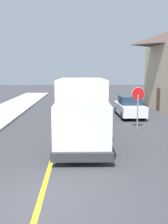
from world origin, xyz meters
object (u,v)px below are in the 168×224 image
(parked_car_mid, at_px, (87,98))
(parked_car_near, at_px, (90,108))
(box_truck, at_px, (82,107))
(stop_sign, at_px, (138,100))
(parked_van_across, at_px, (129,107))

(parked_car_mid, bearing_deg, parked_car_near, -90.39)
(box_truck, xyz_separation_m, stop_sign, (3.53, 2.41, 0.09))
(parked_van_across, distance_m, stop_sign, 4.51)
(box_truck, height_order, parked_van_across, box_truck)
(stop_sign, bearing_deg, parked_car_near, 125.20)
(parked_car_near, xyz_separation_m, parked_car_mid, (0.05, 6.95, 0.00))
(parked_car_near, height_order, parked_car_mid, same)
(parked_car_near, relative_size, parked_van_across, 1.01)
(box_truck, distance_m, parked_car_near, 6.45)
(parked_car_near, distance_m, parked_van_across, 3.19)
(parked_car_near, height_order, stop_sign, stop_sign)
(box_truck, xyz_separation_m, parked_van_across, (3.93, 6.78, -0.97))
(parked_car_mid, distance_m, parked_van_across, 7.20)
(parked_car_mid, distance_m, stop_sign, 11.25)
(box_truck, bearing_deg, parked_van_across, 59.92)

